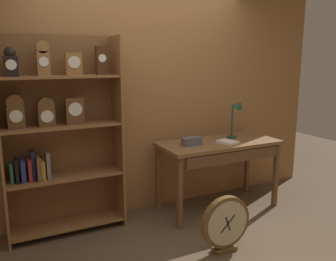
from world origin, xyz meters
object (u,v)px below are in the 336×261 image
workbench (220,150)px  toolbox_small (192,141)px  desk_lamp (237,112)px  open_repair_manual (228,142)px  round_clock_large (226,224)px  bookshelf (58,133)px

workbench → toolbox_small: size_ratio=6.56×
desk_lamp → open_repair_manual: bearing=-145.5°
desk_lamp → round_clock_large: 1.47m
open_repair_manual → workbench: bearing=100.8°
workbench → bookshelf: bearing=172.0°
bookshelf → open_repair_manual: 1.84m
bookshelf → desk_lamp: bearing=-4.5°
desk_lamp → round_clock_large: (-0.78, -0.91, -0.85)m
desk_lamp → toolbox_small: desk_lamp is taller
workbench → desk_lamp: (0.29, 0.08, 0.41)m
workbench → round_clock_large: size_ratio=2.63×
round_clock_large → desk_lamp: bearing=49.3°
workbench → open_repair_manual: open_repair_manual is taller
bookshelf → desk_lamp: (2.04, -0.16, 0.09)m
bookshelf → desk_lamp: bookshelf is taller
desk_lamp → round_clock_large: bearing=-130.7°
workbench → toolbox_small: 0.39m
desk_lamp → round_clock_large: desk_lamp is taller
bookshelf → round_clock_large: (1.26, -1.07, -0.76)m
workbench → open_repair_manual: 0.14m
bookshelf → toolbox_small: size_ratio=9.24×
bookshelf → open_repair_manual: (1.79, -0.33, -0.21)m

